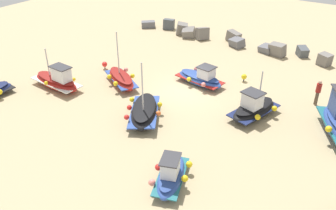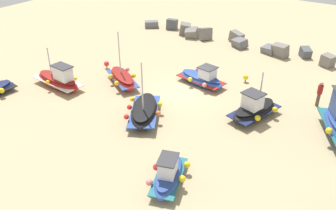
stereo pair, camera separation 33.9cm
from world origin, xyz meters
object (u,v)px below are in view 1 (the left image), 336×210
Objects in this scene: mooring_buoy_1 at (105,64)px; fishing_boat_8 at (121,79)px; fishing_boat_1 at (254,109)px; fishing_boat_4 at (144,111)px; fishing_boat_6 at (57,81)px; fishing_boat_0 at (200,78)px; person_walking at (318,91)px; mooring_buoy_0 at (244,77)px; fishing_boat_3 at (171,174)px.

fishing_boat_8 is at bearing -26.60° from mooring_buoy_1.
mooring_buoy_1 is (-2.79, 1.40, -0.07)m from fishing_boat_8.
fishing_boat_1 is at bearing -2.18° from mooring_buoy_1.
fishing_boat_1 is 1.00× the size of fishing_boat_8.
fishing_boat_4 reaches higher than fishing_boat_6.
fishing_boat_8 is at bearing 44.44° from fishing_boat_6.
fishing_boat_0 is at bearing 12.53° from mooring_buoy_1.
fishing_boat_8 is at bearing 165.35° from person_walking.
person_walking is at bearing -7.67° from mooring_buoy_0.
mooring_buoy_1 is at bearing 156.74° from person_walking.
fishing_boat_8 is at bearing -143.63° from mooring_buoy_0.
fishing_boat_4 is at bearing -86.74° from fishing_boat_0.
mooring_buoy_0 is 0.97× the size of mooring_buoy_1.
fishing_boat_0 is 3.17m from mooring_buoy_0.
fishing_boat_1 is at bearing -86.04° from fishing_boat_4.
mooring_buoy_1 is (0.53, 4.20, -0.19)m from fishing_boat_6.
fishing_boat_6 reaches higher than fishing_boat_0.
fishing_boat_0 is at bearing 63.70° from fishing_boat_8.
mooring_buoy_0 is at bearing 137.45° from person_walking.
fishing_boat_4 reaches higher than fishing_boat_8.
fishing_boat_6 reaches higher than person_walking.
mooring_buoy_1 is at bearing -145.15° from fishing_boat_3.
fishing_boat_1 is 9.37m from fishing_boat_8.
fishing_boat_3 is at bearing -7.99° from fishing_boat_8.
fishing_boat_8 is 12.89m from person_walking.
fishing_boat_3 is 5.81m from fishing_boat_4.
fishing_boat_1 reaches higher than person_walking.
fishing_boat_8 is 2.23× the size of person_walking.
mooring_buoy_1 is (-7.40, -1.64, -0.12)m from fishing_boat_0.
mooring_buoy_0 is (2.37, 2.10, -0.13)m from fishing_boat_0.
mooring_buoy_0 is (-2.34, 4.21, -0.20)m from fishing_boat_1.
mooring_buoy_1 is at bearing -76.48° from fishing_boat_1.
fishing_boat_0 is 7.62m from person_walking.
fishing_boat_8 reaches higher than fishing_boat_0.
fishing_boat_1 is 6.47m from fishing_boat_4.
fishing_boat_3 is at bearing -59.46° from fishing_boat_0.
fishing_boat_3 is at bearing -83.42° from mooring_buoy_0.
fishing_boat_6 is (-7.31, -0.09, 0.10)m from fishing_boat_4.
fishing_boat_0 is 0.90× the size of fishing_boat_6.
mooring_buoy_0 is (2.99, 7.86, -0.10)m from fishing_boat_4.
fishing_boat_3 is 5.64× the size of mooring_buoy_1.
fishing_boat_3 is 0.87× the size of fishing_boat_8.
fishing_boat_0 is 6.48× the size of mooring_buoy_1.
fishing_boat_3 is at bearing 8.18° from fishing_boat_1.
fishing_boat_1 is 6.50× the size of mooring_buoy_1.
fishing_boat_4 is at bearing -110.82° from mooring_buoy_0.
fishing_boat_0 is 1.00× the size of fishing_boat_1.
fishing_boat_4 is 1.10× the size of fishing_boat_8.
fishing_boat_6 is at bearing -57.81° from fishing_boat_1.
fishing_boat_4 reaches higher than fishing_boat_1.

